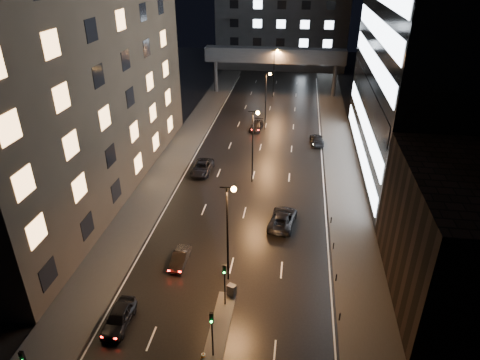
% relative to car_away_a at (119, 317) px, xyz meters
% --- Properties ---
extents(ground, '(160.00, 160.00, 0.00)m').
position_rel_car_away_a_xyz_m(ground, '(8.11, 38.89, -0.78)').
color(ground, black).
rests_on(ground, ground).
extents(sidewalk_left, '(5.00, 110.00, 0.15)m').
position_rel_car_away_a_xyz_m(sidewalk_left, '(-4.39, 33.89, -0.71)').
color(sidewalk_left, '#383533').
rests_on(sidewalk_left, ground).
extents(sidewalk_right, '(5.00, 110.00, 0.15)m').
position_rel_car_away_a_xyz_m(sidewalk_right, '(20.61, 33.89, -0.71)').
color(sidewalk_right, '#383533').
rests_on(sidewalk_right, ground).
extents(building_left, '(15.00, 48.00, 40.00)m').
position_rel_car_away_a_xyz_m(building_left, '(-14.39, 22.89, 19.22)').
color(building_left, '#2D2319').
rests_on(building_left, ground).
extents(building_right_low, '(10.00, 18.00, 12.00)m').
position_rel_car_away_a_xyz_m(building_right_low, '(28.11, 7.89, 5.22)').
color(building_right_low, black).
rests_on(building_right_low, ground).
extents(building_right_glass, '(20.00, 36.00, 45.00)m').
position_rel_car_away_a_xyz_m(building_right_glass, '(33.11, 34.89, 21.72)').
color(building_right_glass, black).
rests_on(building_right_glass, ground).
extents(building_far, '(34.00, 14.00, 25.00)m').
position_rel_car_away_a_xyz_m(building_far, '(8.11, 96.89, 11.72)').
color(building_far, '#333335').
rests_on(building_far, ground).
extents(skybridge, '(30.00, 3.00, 10.00)m').
position_rel_car_away_a_xyz_m(skybridge, '(8.11, 68.89, 7.56)').
color(skybridge, '#333335').
rests_on(skybridge, ground).
extents(median_island, '(1.60, 8.00, 0.15)m').
position_rel_car_away_a_xyz_m(median_island, '(8.41, 0.89, -0.71)').
color(median_island, '#383533').
rests_on(median_island, ground).
extents(traffic_signal_near, '(0.28, 0.34, 4.40)m').
position_rel_car_away_a_xyz_m(traffic_signal_near, '(8.41, 3.39, 2.31)').
color(traffic_signal_near, black).
rests_on(traffic_signal_near, median_island).
extents(traffic_signal_far, '(0.28, 0.34, 4.40)m').
position_rel_car_away_a_xyz_m(traffic_signal_far, '(8.41, -2.11, 2.31)').
color(traffic_signal_far, black).
rests_on(traffic_signal_far, median_island).
extents(bollard_row, '(0.12, 25.12, 0.90)m').
position_rel_car_away_a_xyz_m(bollard_row, '(18.31, 5.39, -0.33)').
color(bollard_row, black).
rests_on(bollard_row, ground).
extents(streetlight_near, '(1.45, 0.50, 10.15)m').
position_rel_car_away_a_xyz_m(streetlight_near, '(8.27, 6.89, 5.71)').
color(streetlight_near, black).
rests_on(streetlight_near, ground).
extents(streetlight_mid_a, '(1.45, 0.50, 10.15)m').
position_rel_car_away_a_xyz_m(streetlight_mid_a, '(8.27, 26.89, 5.71)').
color(streetlight_mid_a, black).
rests_on(streetlight_mid_a, ground).
extents(streetlight_mid_b, '(1.45, 0.50, 10.15)m').
position_rel_car_away_a_xyz_m(streetlight_mid_b, '(8.27, 46.89, 5.71)').
color(streetlight_mid_b, black).
rests_on(streetlight_mid_b, ground).
extents(streetlight_far, '(1.45, 0.50, 10.15)m').
position_rel_car_away_a_xyz_m(streetlight_far, '(8.27, 66.89, 5.71)').
color(streetlight_far, black).
rests_on(streetlight_far, ground).
extents(car_away_a, '(1.87, 4.61, 1.57)m').
position_rel_car_away_a_xyz_m(car_away_a, '(0.00, 0.00, 0.00)').
color(car_away_a, black).
rests_on(car_away_a, ground).
extents(car_away_b, '(1.40, 3.96, 1.30)m').
position_rel_car_away_a_xyz_m(car_away_b, '(2.95, 8.51, -0.13)').
color(car_away_b, black).
rests_on(car_away_b, ground).
extents(car_away_c, '(2.68, 5.60, 1.54)m').
position_rel_car_away_a_xyz_m(car_away_c, '(0.73, 28.73, -0.01)').
color(car_away_c, black).
rests_on(car_away_c, ground).
extents(car_away_d, '(2.42, 4.95, 1.38)m').
position_rel_car_away_a_xyz_m(car_away_d, '(6.61, 46.66, -0.09)').
color(car_away_d, black).
rests_on(car_away_d, ground).
extents(car_toward_a, '(3.46, 6.15, 1.62)m').
position_rel_car_away_a_xyz_m(car_toward_a, '(12.77, 16.97, 0.03)').
color(car_toward_a, black).
rests_on(car_toward_a, ground).
extents(car_toward_b, '(2.40, 5.06, 1.43)m').
position_rel_car_away_a_xyz_m(car_toward_b, '(17.11, 41.67, -0.07)').
color(car_toward_b, black).
rests_on(car_toward_b, ground).
extents(utility_cabinet, '(0.90, 0.81, 1.16)m').
position_rel_car_away_a_xyz_m(utility_cabinet, '(8.81, 4.59, -0.06)').
color(utility_cabinet, '#434345').
rests_on(utility_cabinet, median_island).
extents(cone_a, '(0.50, 0.50, 0.56)m').
position_rel_car_away_a_xyz_m(cone_a, '(7.68, -2.33, -0.50)').
color(cone_a, orange).
rests_on(cone_a, ground).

